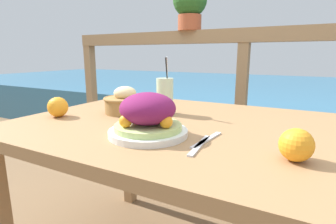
# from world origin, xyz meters

# --- Properties ---
(patio_table) EXTENTS (1.30, 0.93, 0.71)m
(patio_table) POSITION_xyz_m (0.00, 0.00, 0.63)
(patio_table) COLOR #997047
(patio_table) RESTS_ON ground_plane
(railing_fence) EXTENTS (2.80, 0.08, 1.13)m
(railing_fence) POSITION_xyz_m (0.00, 0.90, 0.84)
(railing_fence) COLOR #937551
(railing_fence) RESTS_ON ground_plane
(sea_backdrop) EXTENTS (12.00, 4.00, 0.52)m
(sea_backdrop) POSITION_xyz_m (0.00, 3.40, 0.26)
(sea_backdrop) COLOR teal
(sea_backdrop) RESTS_ON ground_plane
(salad_plate) EXTENTS (0.25, 0.25, 0.14)m
(salad_plate) POSITION_xyz_m (-0.05, -0.20, 0.77)
(salad_plate) COLOR silver
(salad_plate) RESTS_ON patio_table
(drink_glass) EXTENTS (0.07, 0.08, 0.25)m
(drink_glass) POSITION_xyz_m (-0.15, 0.10, 0.79)
(drink_glass) COLOR beige
(drink_glass) RESTS_ON patio_table
(bread_basket) EXTENTS (0.19, 0.19, 0.12)m
(bread_basket) POSITION_xyz_m (-0.32, 0.03, 0.76)
(bread_basket) COLOR olive
(bread_basket) RESTS_ON patio_table
(potted_plant) EXTENTS (0.24, 0.24, 0.33)m
(potted_plant) POSITION_xyz_m (-0.39, 0.90, 1.31)
(potted_plant) COLOR #A34C2D
(potted_plant) RESTS_ON railing_fence
(fork) EXTENTS (0.03, 0.18, 0.00)m
(fork) POSITION_xyz_m (0.14, -0.22, 0.71)
(fork) COLOR silver
(fork) RESTS_ON patio_table
(knife) EXTENTS (0.04, 0.18, 0.00)m
(knife) POSITION_xyz_m (0.14, -0.16, 0.71)
(knife) COLOR silver
(knife) RESTS_ON patio_table
(orange_near_basket) EXTENTS (0.08, 0.08, 0.08)m
(orange_near_basket) POSITION_xyz_m (-0.52, -0.16, 0.75)
(orange_near_basket) COLOR orange
(orange_near_basket) RESTS_ON patio_table
(orange_near_glass) EXTENTS (0.08, 0.08, 0.08)m
(orange_near_glass) POSITION_xyz_m (0.38, -0.21, 0.75)
(orange_near_glass) COLOR orange
(orange_near_glass) RESTS_ON patio_table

